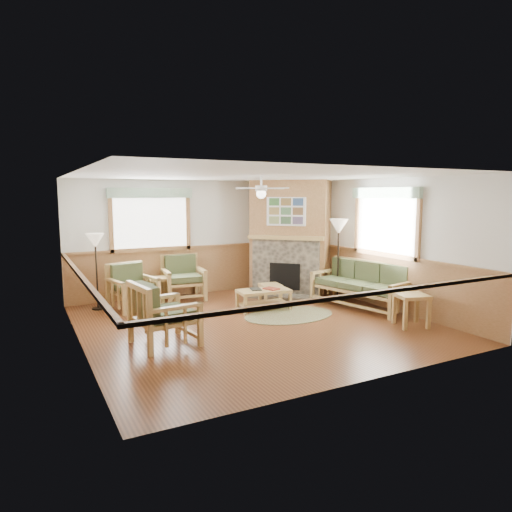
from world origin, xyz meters
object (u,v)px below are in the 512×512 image
armchair_left (165,313)px  floor_lamp_left (97,271)px  armchair_back_right (183,277)px  coffee_table (264,300)px  footstool (270,292)px  armchair_back_left (133,287)px  sofa (360,285)px  floor_lamp_right (338,260)px  end_table_chairs (159,289)px  end_table_sofa (411,310)px

armchair_left → floor_lamp_left: 2.91m
floor_lamp_left → armchair_back_right: bearing=2.9°
armchair_back_right → coffee_table: bearing=-51.8°
footstool → floor_lamp_left: size_ratio=0.28×
armchair_left → coffee_table: 2.72m
armchair_left → coffee_table: armchair_left is taller
armchair_back_left → armchair_back_right: 1.30m
armchair_back_left → floor_lamp_left: bearing=140.3°
sofa → floor_lamp_right: size_ratio=1.13×
armchair_left → floor_lamp_left: floor_lamp_left is taller
end_table_chairs → floor_lamp_left: (-1.32, -0.07, 0.52)m
armchair_back_right → end_table_chairs: 0.61m
footstool → floor_lamp_left: 3.73m
floor_lamp_right → end_table_sofa: bearing=-93.2°
armchair_left → footstool: armchair_left is taller
sofa → armchair_back_right: 3.93m
armchair_back_left → end_table_chairs: (0.66, 0.40, -0.19)m
armchair_back_left → footstool: (2.89, -0.68, -0.28)m
sofa → armchair_left: size_ratio=2.06×
floor_lamp_left → armchair_left: bearing=-78.3°
armchair_back_right → floor_lamp_right: size_ratio=0.54×
armchair_back_right → footstool: size_ratio=2.26×
armchair_back_left → floor_lamp_left: size_ratio=0.59×
armchair_back_left → armchair_left: 2.52m
armchair_back_left → floor_lamp_right: floor_lamp_right is taller
armchair_left → floor_lamp_right: floor_lamp_right is taller
armchair_back_left → footstool: size_ratio=2.14×
armchair_back_right → armchair_left: bearing=-108.5°
sofa → footstool: size_ratio=4.76×
footstool → floor_lamp_right: bearing=-23.9°
armchair_back_left → end_table_sofa: 5.50m
coffee_table → footstool: size_ratio=2.44×
armchair_back_left → sofa: bearing=-39.3°
armchair_back_right → end_table_sofa: armchair_back_right is taller
floor_lamp_right → sofa: bearing=-90.0°
armchair_back_right → floor_lamp_left: 1.92m
end_table_sofa → floor_lamp_right: 2.39m
armchair_back_left → armchair_back_right: (1.23, 0.42, 0.02)m
end_table_sofa → floor_lamp_right: floor_lamp_right is taller
floor_lamp_right → armchair_back_right: bearing=150.6°
sofa → floor_lamp_right: (0.00, 0.77, 0.44)m
sofa → end_table_chairs: bearing=-136.5°
coffee_table → footstool: 0.84m
sofa → end_table_sofa: 1.56m
armchair_back_right → coffee_table: 2.11m
end_table_chairs → armchair_left: bearing=-104.2°
sofa → floor_lamp_left: (-4.94, 2.39, 0.32)m
armchair_back_left → end_table_chairs: armchair_back_left is taller
end_table_chairs → floor_lamp_left: size_ratio=0.34×
armchair_left → floor_lamp_right: 4.54m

